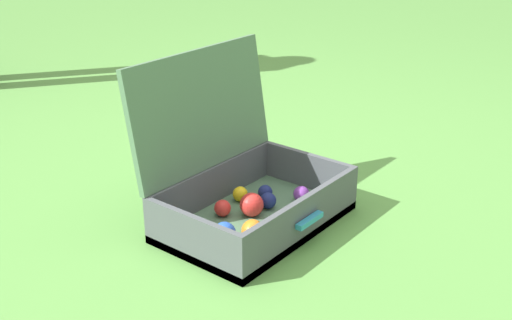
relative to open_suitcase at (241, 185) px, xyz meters
name	(u,v)px	position (x,y,z in m)	size (l,w,h in m)	color
ground_plane	(257,215)	(0.05, -0.02, -0.12)	(16.00, 16.00, 0.00)	#569342
open_suitcase	(241,185)	(0.00, 0.00, 0.00)	(0.56, 0.45, 0.50)	#4C7051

